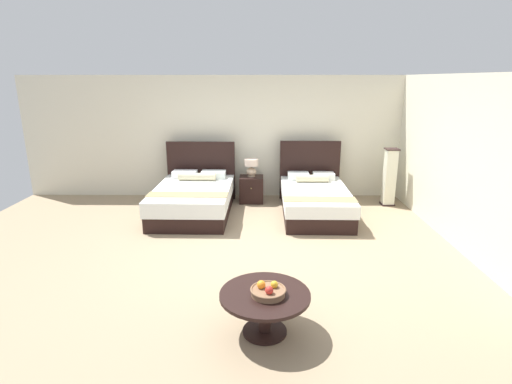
% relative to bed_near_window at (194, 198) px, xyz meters
% --- Properties ---
extents(ground_plane, '(9.90, 9.68, 0.02)m').
position_rel_bed_near_window_xyz_m(ground_plane, '(1.15, -1.75, -0.32)').
color(ground_plane, '#9A8466').
extents(wall_back, '(9.90, 0.12, 2.57)m').
position_rel_bed_near_window_xyz_m(wall_back, '(1.15, 1.29, 0.98)').
color(wall_back, silver).
rests_on(wall_back, ground).
extents(wall_side_right, '(0.12, 5.28, 2.57)m').
position_rel_bed_near_window_xyz_m(wall_side_right, '(4.30, -1.35, 0.98)').
color(wall_side_right, silver).
rests_on(wall_side_right, ground).
extents(bed_near_window, '(1.45, 2.15, 1.23)m').
position_rel_bed_near_window_xyz_m(bed_near_window, '(0.00, 0.00, 0.00)').
color(bed_near_window, black).
rests_on(bed_near_window, ground).
extents(bed_near_corner, '(1.28, 2.19, 1.25)m').
position_rel_bed_near_window_xyz_m(bed_near_corner, '(2.30, 0.01, -0.02)').
color(bed_near_corner, black).
rests_on(bed_near_corner, ground).
extents(nightstand, '(0.49, 0.48, 0.54)m').
position_rel_bed_near_window_xyz_m(nightstand, '(1.08, 0.76, -0.04)').
color(nightstand, black).
rests_on(nightstand, ground).
extents(table_lamp, '(0.29, 0.29, 0.37)m').
position_rel_bed_near_window_xyz_m(table_lamp, '(1.08, 0.78, 0.45)').
color(table_lamp, '#C7AC8E').
rests_on(table_lamp, nightstand).
extents(coffee_table, '(0.91, 0.91, 0.44)m').
position_rel_bed_near_window_xyz_m(coffee_table, '(1.30, -3.76, 0.03)').
color(coffee_table, black).
rests_on(coffee_table, ground).
extents(fruit_bowl, '(0.35, 0.35, 0.14)m').
position_rel_bed_near_window_xyz_m(fruit_bowl, '(1.33, -3.80, 0.18)').
color(fruit_bowl, '#835F44').
rests_on(fruit_bowl, coffee_table).
extents(floor_lamp_corner, '(0.26, 0.26, 1.16)m').
position_rel_bed_near_window_xyz_m(floor_lamp_corner, '(3.88, 0.57, 0.27)').
color(floor_lamp_corner, '#31211F').
rests_on(floor_lamp_corner, ground).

